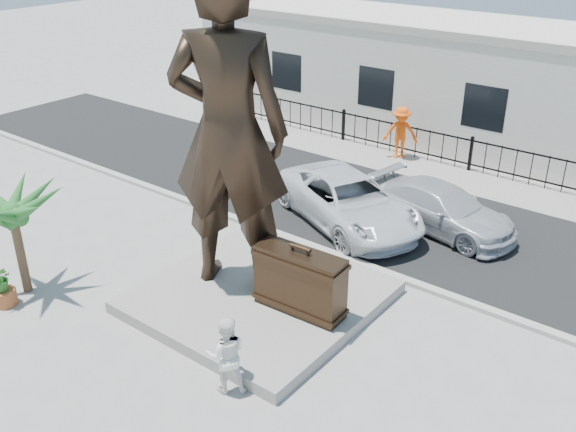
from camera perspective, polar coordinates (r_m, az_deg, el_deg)
name	(u,v)px	position (r m, az deg, el deg)	size (l,w,h in m)	color
ground	(233,339)	(14.70, -4.87, -10.82)	(100.00, 100.00, 0.00)	#9E9991
street	(405,216)	(20.40, 10.38, 0.04)	(40.00, 7.00, 0.01)	black
curb	(344,258)	(17.66, 4.99, -3.73)	(40.00, 0.25, 0.12)	#A5A399
far_sidewalk	(459,177)	(23.75, 14.98, 3.39)	(40.00, 2.50, 0.02)	#9E9991
plinth	(259,297)	(15.80, -2.57, -7.17)	(5.20, 5.20, 0.30)	gray
fence	(470,155)	(24.24, 15.91, 5.23)	(22.00, 0.10, 1.20)	black
building	(519,88)	(27.58, 19.82, 10.66)	(28.00, 7.00, 4.40)	silver
statue	(228,132)	(14.67, -5.33, 7.41)	(2.80, 1.84, 7.68)	black
suitcase	(300,281)	(14.66, 1.07, -5.83)	(2.14, 0.68, 1.51)	#302014
tourist	(226,355)	(12.89, -5.50, -12.16)	(0.82, 0.64, 1.69)	white
car_white	(348,201)	(19.33, 5.40, 1.36)	(2.50, 5.43, 1.51)	silver
car_silver	(442,208)	(19.50, 13.56, 0.65)	(1.88, 4.62, 1.34)	#BABCBF
worker	(401,133)	(24.77, 9.98, 7.31)	(1.28, 0.74, 1.99)	#FE560D
palm_tree	(28,290)	(17.58, -22.09, -6.13)	(1.80, 1.80, 3.20)	#215B23
planter	(5,297)	(17.11, -23.85, -6.63)	(0.56, 0.56, 0.40)	#A1552A
shrub	(1,279)	(16.85, -24.17, -5.11)	(0.59, 0.51, 0.65)	#286621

